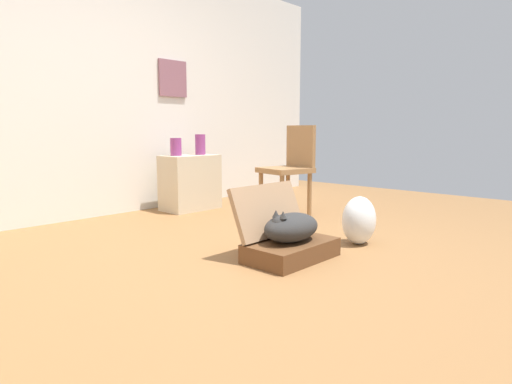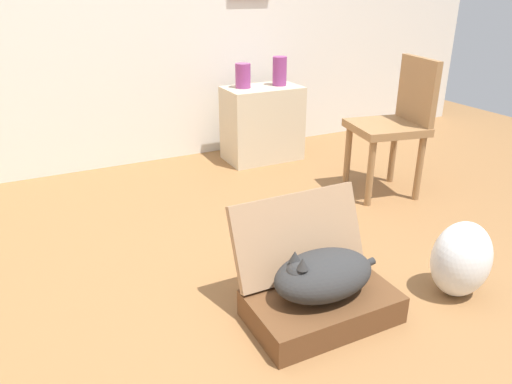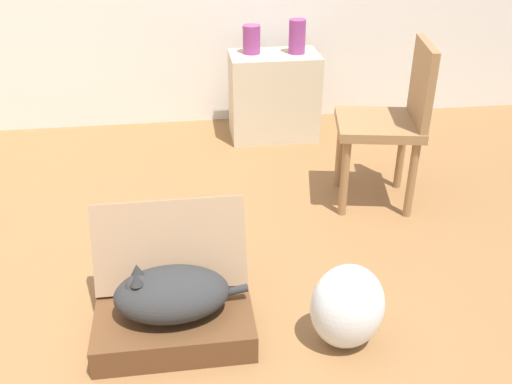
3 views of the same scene
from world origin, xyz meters
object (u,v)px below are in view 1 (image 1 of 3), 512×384
at_px(plastic_bag_white, 359,220).
at_px(vase_short, 200,144).
at_px(suitcase_base, 291,250).
at_px(vase_tall, 176,147).
at_px(side_table, 190,182).
at_px(chair, 291,166).
at_px(cat, 291,227).

height_order(plastic_bag_white, vase_short, vase_short).
bearing_deg(plastic_bag_white, suitcase_base, 169.51).
xyz_separation_m(suitcase_base, vase_tall, (0.57, 1.99, 0.61)).
xyz_separation_m(side_table, chair, (0.46, -1.00, 0.20)).
distance_m(plastic_bag_white, side_table, 2.07).
relative_size(suitcase_base, plastic_bag_white, 1.71).
relative_size(side_table, chair, 0.66).
height_order(cat, side_table, side_table).
height_order(cat, plastic_bag_white, plastic_bag_white).
relative_size(vase_tall, vase_short, 0.83).
bearing_deg(side_table, vase_tall, 166.07).
distance_m(cat, side_table, 2.08).
xyz_separation_m(suitcase_base, cat, (-0.01, 0.00, 0.16)).
bearing_deg(chair, vase_short, -151.59).
xyz_separation_m(cat, plastic_bag_white, (0.66, -0.12, -0.04)).
bearing_deg(vase_short, plastic_bag_white, -95.65).
bearing_deg(cat, vase_short, 65.97).
distance_m(plastic_bag_white, vase_short, 2.14).
xyz_separation_m(side_table, vase_tall, (-0.15, 0.04, 0.38)).
bearing_deg(plastic_bag_white, side_table, 88.44).
relative_size(cat, chair, 0.58).
height_order(plastic_bag_white, vase_tall, vase_tall).
bearing_deg(side_table, cat, -110.27).
xyz_separation_m(plastic_bag_white, side_table, (0.06, 2.07, 0.11)).
xyz_separation_m(suitcase_base, plastic_bag_white, (0.66, -0.12, 0.12)).
distance_m(vase_tall, chair, 1.22).
distance_m(plastic_bag_white, vase_tall, 2.17).
xyz_separation_m(plastic_bag_white, vase_short, (0.20, 2.07, 0.51)).
relative_size(cat, vase_short, 2.37).
xyz_separation_m(cat, chair, (1.18, 0.95, 0.27)).
bearing_deg(vase_tall, vase_short, -7.37).
relative_size(cat, vase_tall, 2.84).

